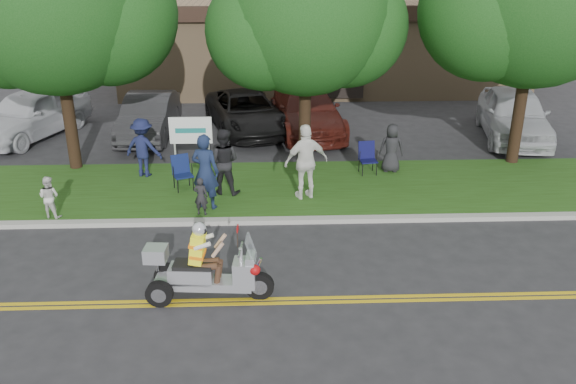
{
  "coord_description": "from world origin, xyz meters",
  "views": [
    {
      "loc": [
        -0.68,
        -10.68,
        6.61
      ],
      "look_at": [
        -0.21,
        2.0,
        1.27
      ],
      "focal_mm": 38.0,
      "sensor_mm": 36.0,
      "label": 1
    }
  ],
  "objects_px": {
    "parked_car_mid": "(246,112)",
    "trike_scooter": "(204,272)",
    "parked_car_left": "(149,116)",
    "parked_car_far_left": "(30,113)",
    "lawn_chair_b": "(182,170)",
    "spectator_adult_right": "(306,162)",
    "lawn_chair_a": "(367,156)",
    "parked_car_right": "(307,110)",
    "spectator_adult_mid": "(223,161)",
    "spectator_adult_left": "(205,171)",
    "parked_car_far_right": "(514,114)"
  },
  "relations": [
    {
      "from": "spectator_adult_right",
      "to": "lawn_chair_b",
      "type": "bearing_deg",
      "value": -29.76
    },
    {
      "from": "spectator_adult_mid",
      "to": "parked_car_far_right",
      "type": "height_order",
      "value": "spectator_adult_mid"
    },
    {
      "from": "spectator_adult_left",
      "to": "spectator_adult_mid",
      "type": "xyz_separation_m",
      "value": [
        0.4,
        0.95,
        -0.08
      ]
    },
    {
      "from": "lawn_chair_b",
      "to": "spectator_adult_right",
      "type": "relative_size",
      "value": 0.47
    },
    {
      "from": "lawn_chair_b",
      "to": "parked_car_far_left",
      "type": "relative_size",
      "value": 0.19
    },
    {
      "from": "parked_car_right",
      "to": "lawn_chair_a",
      "type": "bearing_deg",
      "value": -79.03
    },
    {
      "from": "spectator_adult_right",
      "to": "parked_car_far_left",
      "type": "xyz_separation_m",
      "value": [
        -9.36,
        6.09,
        -0.27
      ]
    },
    {
      "from": "lawn_chair_b",
      "to": "lawn_chair_a",
      "type": "bearing_deg",
      "value": -11.63
    },
    {
      "from": "parked_car_left",
      "to": "spectator_adult_left",
      "type": "bearing_deg",
      "value": -67.23
    },
    {
      "from": "lawn_chair_b",
      "to": "parked_car_mid",
      "type": "distance_m",
      "value": 5.98
    },
    {
      "from": "parked_car_right",
      "to": "spectator_adult_right",
      "type": "bearing_deg",
      "value": -100.96
    },
    {
      "from": "lawn_chair_b",
      "to": "spectator_adult_mid",
      "type": "distance_m",
      "value": 1.31
    },
    {
      "from": "spectator_adult_left",
      "to": "parked_car_far_right",
      "type": "distance_m",
      "value": 11.79
    },
    {
      "from": "spectator_adult_right",
      "to": "lawn_chair_a",
      "type": "bearing_deg",
      "value": -153.33
    },
    {
      "from": "lawn_chair_b",
      "to": "spectator_adult_left",
      "type": "distance_m",
      "value": 1.62
    },
    {
      "from": "spectator_adult_mid",
      "to": "parked_car_far_left",
      "type": "distance_m",
      "value": 9.14
    },
    {
      "from": "trike_scooter",
      "to": "parked_car_far_right",
      "type": "distance_m",
      "value": 14.09
    },
    {
      "from": "parked_car_left",
      "to": "parked_car_far_right",
      "type": "distance_m",
      "value": 12.83
    },
    {
      "from": "parked_car_left",
      "to": "parked_car_mid",
      "type": "relative_size",
      "value": 0.9
    },
    {
      "from": "lawn_chair_a",
      "to": "parked_car_far_left",
      "type": "height_order",
      "value": "parked_car_far_left"
    },
    {
      "from": "spectator_adult_mid",
      "to": "spectator_adult_left",
      "type": "bearing_deg",
      "value": 81.22
    },
    {
      "from": "lawn_chair_b",
      "to": "parked_car_mid",
      "type": "height_order",
      "value": "parked_car_mid"
    },
    {
      "from": "parked_car_mid",
      "to": "lawn_chair_b",
      "type": "bearing_deg",
      "value": -120.94
    },
    {
      "from": "spectator_adult_mid",
      "to": "parked_car_right",
      "type": "bearing_deg",
      "value": -99.76
    },
    {
      "from": "spectator_adult_left",
      "to": "spectator_adult_right",
      "type": "bearing_deg",
      "value": -149.15
    },
    {
      "from": "trike_scooter",
      "to": "parked_car_left",
      "type": "height_order",
      "value": "trike_scooter"
    },
    {
      "from": "parked_car_mid",
      "to": "trike_scooter",
      "type": "bearing_deg",
      "value": -107.75
    },
    {
      "from": "spectator_adult_mid",
      "to": "parked_car_right",
      "type": "distance_m",
      "value": 6.58
    },
    {
      "from": "lawn_chair_a",
      "to": "parked_car_left",
      "type": "height_order",
      "value": "parked_car_left"
    },
    {
      "from": "parked_car_left",
      "to": "parked_car_far_left",
      "type": "bearing_deg",
      "value": 178.94
    },
    {
      "from": "parked_car_far_left",
      "to": "parked_car_mid",
      "type": "xyz_separation_m",
      "value": [
        7.61,
        0.45,
        -0.15
      ]
    },
    {
      "from": "spectator_adult_mid",
      "to": "parked_car_left",
      "type": "bearing_deg",
      "value": -47.76
    },
    {
      "from": "parked_car_left",
      "to": "parked_car_right",
      "type": "xyz_separation_m",
      "value": [
        5.62,
        0.49,
        0.03
      ]
    },
    {
      "from": "parked_car_far_left",
      "to": "parked_car_left",
      "type": "xyz_separation_m",
      "value": [
        4.18,
        -0.16,
        -0.1
      ]
    },
    {
      "from": "parked_car_mid",
      "to": "parked_car_far_right",
      "type": "xyz_separation_m",
      "value": [
        9.39,
        -1.25,
        0.18
      ]
    },
    {
      "from": "parked_car_far_left",
      "to": "lawn_chair_a",
      "type": "bearing_deg",
      "value": 0.58
    },
    {
      "from": "trike_scooter",
      "to": "parked_car_right",
      "type": "bearing_deg",
      "value": 80.74
    },
    {
      "from": "parked_car_mid",
      "to": "parked_car_left",
      "type": "bearing_deg",
      "value": 175.15
    },
    {
      "from": "lawn_chair_a",
      "to": "lawn_chair_b",
      "type": "height_order",
      "value": "lawn_chair_b"
    },
    {
      "from": "parked_car_far_left",
      "to": "spectator_adult_right",
      "type": "bearing_deg",
      "value": -11.78
    },
    {
      "from": "spectator_adult_right",
      "to": "parked_car_mid",
      "type": "relative_size",
      "value": 0.4
    },
    {
      "from": "spectator_adult_mid",
      "to": "parked_car_right",
      "type": "height_order",
      "value": "spectator_adult_mid"
    },
    {
      "from": "trike_scooter",
      "to": "parked_car_mid",
      "type": "xyz_separation_m",
      "value": [
        0.55,
        11.24,
        0.13
      ]
    },
    {
      "from": "spectator_adult_left",
      "to": "spectator_adult_right",
      "type": "height_order",
      "value": "spectator_adult_right"
    },
    {
      "from": "spectator_adult_left",
      "to": "parked_car_far_right",
      "type": "relative_size",
      "value": 0.38
    },
    {
      "from": "lawn_chair_b",
      "to": "parked_car_far_left",
      "type": "bearing_deg",
      "value": 115.81
    },
    {
      "from": "parked_car_far_left",
      "to": "parked_car_far_right",
      "type": "xyz_separation_m",
      "value": [
        17.0,
        -0.8,
        0.02
      ]
    },
    {
      "from": "spectator_adult_mid",
      "to": "parked_car_mid",
      "type": "xyz_separation_m",
      "value": [
        0.45,
        6.14,
        -0.32
      ]
    },
    {
      "from": "lawn_chair_b",
      "to": "parked_car_right",
      "type": "distance_m",
      "value": 6.82
    },
    {
      "from": "lawn_chair_b",
      "to": "spectator_adult_right",
      "type": "distance_m",
      "value": 3.53
    }
  ]
}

